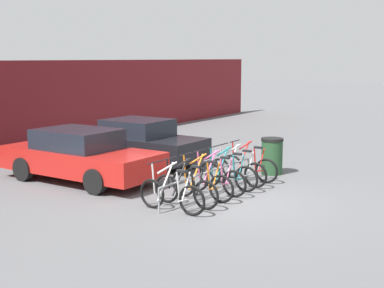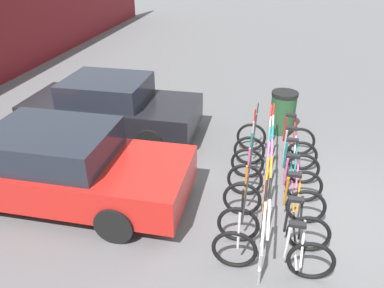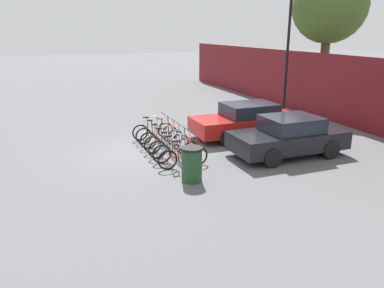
% 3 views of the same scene
% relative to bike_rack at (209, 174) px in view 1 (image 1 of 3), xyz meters
% --- Properties ---
extents(ground_plane, '(120.00, 120.00, 0.00)m').
position_rel_bike_rack_xyz_m(ground_plane, '(-0.26, -0.68, -0.49)').
color(ground_plane, '#59595B').
extents(bike_rack, '(4.09, 0.04, 0.57)m').
position_rel_bike_rack_xyz_m(bike_rack, '(0.00, 0.00, 0.00)').
color(bike_rack, gray).
rests_on(bike_rack, ground).
extents(bicycle_white, '(0.68, 1.71, 1.05)m').
position_rel_bike_rack_xyz_m(bicycle_white, '(-1.77, -0.15, -0.11)').
color(bicycle_white, black).
rests_on(bicycle_white, ground).
extents(bicycle_black, '(0.68, 1.71, 1.05)m').
position_rel_bike_rack_xyz_m(bicycle_black, '(-1.23, -0.15, -0.11)').
color(bicycle_black, black).
rests_on(bicycle_black, ground).
extents(bicycle_orange, '(0.68, 1.71, 1.05)m').
position_rel_bike_rack_xyz_m(bicycle_orange, '(-0.56, -0.15, -0.11)').
color(bicycle_orange, black).
rests_on(bicycle_orange, ground).
extents(bicycle_pink, '(0.68, 1.71, 1.05)m').
position_rel_bike_rack_xyz_m(bicycle_pink, '(0.04, -0.15, -0.11)').
color(bicycle_pink, black).
rests_on(bicycle_pink, ground).
extents(bicycle_teal, '(0.68, 1.71, 1.05)m').
position_rel_bike_rack_xyz_m(bicycle_teal, '(0.63, -0.15, -0.11)').
color(bicycle_teal, black).
rests_on(bicycle_teal, ground).
extents(bicycle_silver, '(0.68, 1.71, 1.05)m').
position_rel_bike_rack_xyz_m(bicycle_silver, '(1.14, -0.15, -0.11)').
color(bicycle_silver, black).
rests_on(bicycle_silver, ground).
extents(bicycle_red, '(0.68, 1.71, 1.05)m').
position_rel_bike_rack_xyz_m(bicycle_red, '(1.77, -0.15, -0.11)').
color(bicycle_red, black).
rests_on(bicycle_red, ground).
extents(car_red, '(1.91, 4.54, 1.40)m').
position_rel_bike_rack_xyz_m(car_red, '(-0.74, 3.60, 0.20)').
color(car_red, red).
rests_on(car_red, ground).
extents(car_black, '(1.91, 4.07, 1.40)m').
position_rel_bike_rack_xyz_m(car_black, '(1.94, 3.73, 0.20)').
color(car_black, black).
rests_on(car_black, ground).
extents(trash_bin, '(0.63, 0.63, 1.03)m').
position_rel_bike_rack_xyz_m(trash_bin, '(2.90, -0.30, 0.03)').
color(trash_bin, '#234728').
rests_on(trash_bin, ground).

